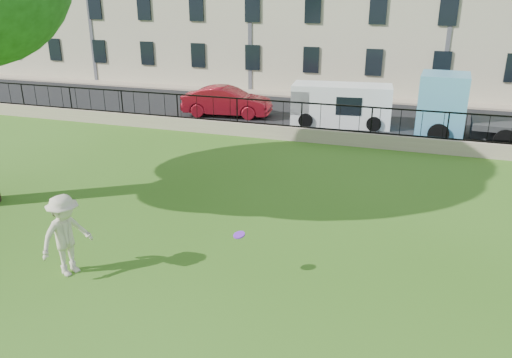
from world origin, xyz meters
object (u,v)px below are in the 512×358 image
(frisbee, at_px, (239,235))
(red_sedan, at_px, (227,102))
(man, at_px, (66,235))
(blue_truck, at_px, (502,110))
(white_van, at_px, (341,105))

(frisbee, bearing_deg, red_sedan, 112.43)
(man, height_order, blue_truck, blue_truck)
(blue_truck, bearing_deg, white_van, 174.51)
(man, height_order, white_van, white_van)
(man, bearing_deg, white_van, 6.09)
(frisbee, relative_size, white_van, 0.06)
(frisbee, bearing_deg, man, -164.02)
(white_van, bearing_deg, frisbee, -95.50)
(white_van, height_order, blue_truck, blue_truck)
(man, relative_size, red_sedan, 0.42)
(frisbee, relative_size, blue_truck, 0.04)
(man, relative_size, blue_truck, 0.29)
(white_van, bearing_deg, man, -108.94)
(frisbee, xyz_separation_m, red_sedan, (-6.14, 14.88, -0.31))
(man, xyz_separation_m, blue_truck, (10.70, 14.97, 0.45))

